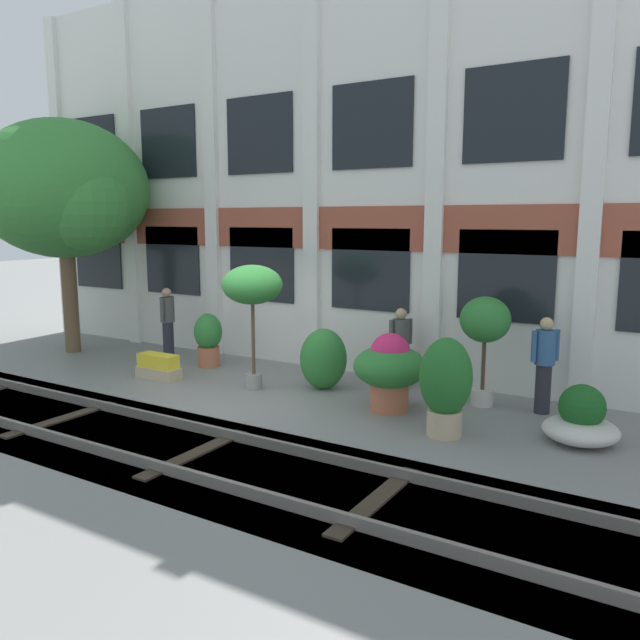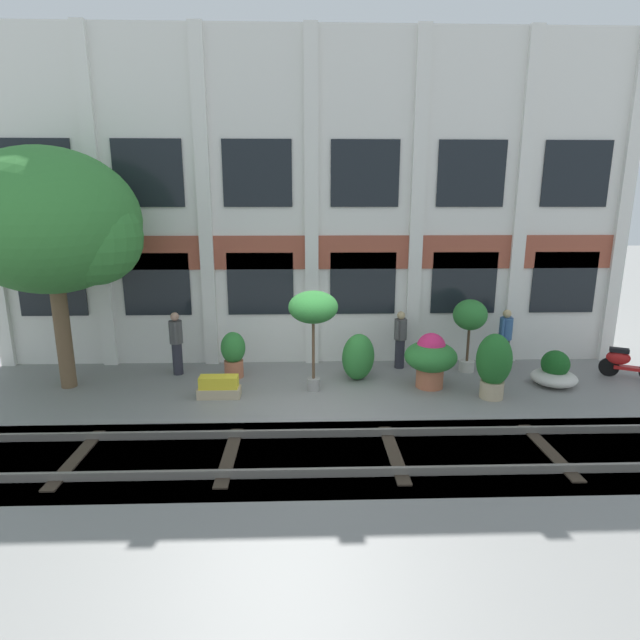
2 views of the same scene
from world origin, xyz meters
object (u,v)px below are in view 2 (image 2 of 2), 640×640
object	(u,v)px
potted_plant_wide_bowl	(554,372)
potted_plant_tall_urn	(470,319)
potted_plant_square_trough	(219,387)
potted_plant_stone_basin	(233,353)
scooter_near_curb	(627,362)
resident_near_plants	(400,338)
broadleaf_tree	(50,226)
potted_plant_glazed_jar	(494,364)
resident_by_doorway	(176,341)
topiary_hedge	(358,357)
potted_plant_low_pan	(313,310)
resident_watching_tracks	(505,338)
potted_plant_fluted_column	(431,357)

from	to	relation	value
potted_plant_wide_bowl	potted_plant_tall_urn	bearing A→B (deg)	148.49
potted_plant_square_trough	potted_plant_stone_basin	world-z (taller)	potted_plant_stone_basin
scooter_near_curb	resident_near_plants	bearing A→B (deg)	-162.19
broadleaf_tree	potted_plant_wide_bowl	bearing A→B (deg)	-1.37
broadleaf_tree	potted_plant_tall_urn	distance (m)	10.48
potted_plant_glazed_jar	resident_by_doorway	distance (m)	7.89
scooter_near_curb	resident_near_plants	xyz separation A→B (m)	(-5.68, 1.01, 0.41)
potted_plant_tall_urn	topiary_hedge	distance (m)	3.15
potted_plant_low_pan	resident_by_doorway	world-z (taller)	potted_plant_low_pan
potted_plant_low_pan	topiary_hedge	distance (m)	1.95
potted_plant_low_pan	potted_plant_glazed_jar	size ratio (longest dim) A/B	1.59
potted_plant_tall_urn	broadleaf_tree	bearing A→B (deg)	-175.32
scooter_near_curb	resident_by_doorway	distance (m)	11.63
potted_plant_tall_urn	potted_plant_square_trough	distance (m)	6.66
scooter_near_curb	resident_watching_tracks	world-z (taller)	resident_watching_tracks
potted_plant_tall_urn	resident_by_doorway	distance (m)	7.70
resident_watching_tracks	topiary_hedge	distance (m)	4.06
broadleaf_tree	resident_watching_tracks	xyz separation A→B (m)	(11.17, 0.92, -3.00)
broadleaf_tree	potted_plant_wide_bowl	distance (m)	12.50
potted_plant_square_trough	potted_plant_stone_basin	bearing A→B (deg)	83.57
broadleaf_tree	potted_plant_wide_bowl	world-z (taller)	broadleaf_tree
resident_by_doorway	topiary_hedge	distance (m)	4.74
potted_plant_fluted_column	potted_plant_square_trough	distance (m)	5.10
scooter_near_curb	resident_near_plants	size ratio (longest dim) A/B	0.80
broadleaf_tree	potted_plant_square_trough	size ratio (longest dim) A/B	5.75
potted_plant_glazed_jar	potted_plant_square_trough	distance (m)	6.35
broadleaf_tree	resident_near_plants	size ratio (longest dim) A/B	3.58
potted_plant_square_trough	resident_near_plants	distance (m)	5.03
potted_plant_wide_bowl	resident_watching_tracks	xyz separation A→B (m)	(-0.81, 1.20, 0.56)
potted_plant_wide_bowl	resident_watching_tracks	size ratio (longest dim) A/B	0.66
broadleaf_tree	scooter_near_curb	distance (m)	14.49
broadleaf_tree	potted_plant_wide_bowl	xyz separation A→B (m)	(11.97, -0.29, -3.56)
potted_plant_wide_bowl	potted_plant_low_pan	bearing A→B (deg)	-178.57
potted_plant_stone_basin	topiary_hedge	world-z (taller)	potted_plant_stone_basin
potted_plant_low_pan	potted_plant_fluted_column	world-z (taller)	potted_plant_low_pan
potted_plant_glazed_jar	resident_near_plants	xyz separation A→B (m)	(-1.74, 2.21, 0.02)
potted_plant_square_trough	resident_watching_tracks	size ratio (longest dim) A/B	0.59
potted_plant_fluted_column	resident_watching_tracks	xyz separation A→B (m)	(2.30, 1.22, 0.13)
potted_plant_stone_basin	potted_plant_glazed_jar	bearing A→B (deg)	-14.61
potted_plant_fluted_column	potted_plant_tall_urn	xyz separation A→B (m)	(1.29, 1.14, 0.69)
potted_plant_square_trough	topiary_hedge	xyz separation A→B (m)	(3.35, 1.11, 0.35)
potted_plant_low_pan	potted_plant_tall_urn	world-z (taller)	potted_plant_low_pan
potted_plant_fluted_column	resident_by_doorway	world-z (taller)	resident_by_doorway
potted_plant_glazed_jar	resident_watching_tracks	world-z (taller)	resident_watching_tracks
resident_by_doorway	resident_near_plants	distance (m)	5.94
topiary_hedge	potted_plant_fluted_column	bearing A→B (deg)	-19.33
potted_plant_fluted_column	scooter_near_curb	xyz separation A→B (m)	(5.21, 0.47, -0.32)
potted_plant_wide_bowl	scooter_near_curb	world-z (taller)	scooter_near_curb
potted_plant_square_trough	potted_plant_stone_basin	xyz separation A→B (m)	(0.16, 1.39, 0.40)
potted_plant_low_pan	resident_near_plants	distance (m)	3.09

